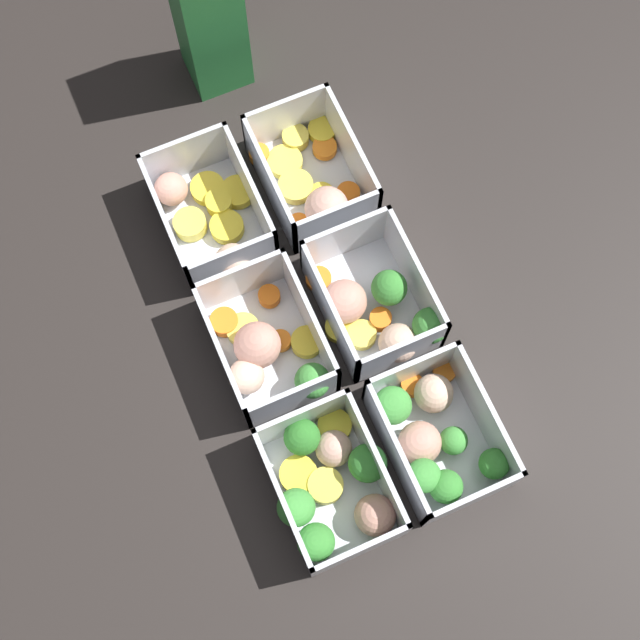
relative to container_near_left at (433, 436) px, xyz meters
name	(u,v)px	position (x,y,z in m)	size (l,w,h in m)	color
ground_plane	(320,327)	(0.16, 0.05, -0.03)	(4.00, 4.00, 0.00)	#282321
container_near_left	(433,436)	(0.00, 0.00, 0.00)	(0.15, 0.11, 0.07)	silver
container_near_center	(377,308)	(0.15, -0.01, 0.00)	(0.15, 0.12, 0.07)	silver
container_near_right	(313,181)	(0.31, 0.00, 0.00)	(0.15, 0.11, 0.07)	silver
container_far_left	(331,484)	(0.00, 0.11, 0.00)	(0.15, 0.12, 0.07)	silver
container_far_center	(267,348)	(0.15, 0.12, 0.00)	(0.15, 0.11, 0.07)	silver
container_far_right	(210,216)	(0.32, 0.12, 0.00)	(0.16, 0.11, 0.07)	silver
juice_carton	(209,18)	(0.50, 0.04, 0.07)	(0.07, 0.07, 0.20)	green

